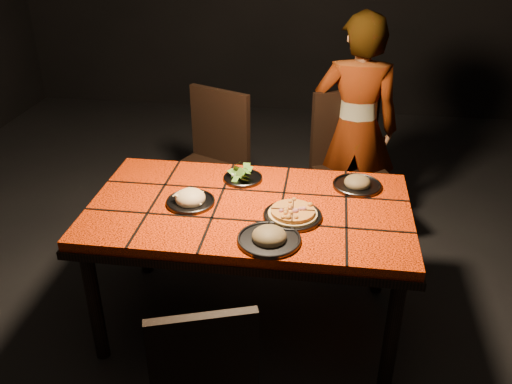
# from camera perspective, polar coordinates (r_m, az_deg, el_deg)

# --- Properties ---
(room_shell) EXTENTS (6.04, 7.04, 3.08)m
(room_shell) POSITION_cam_1_polar(r_m,az_deg,el_deg) (2.42, -0.81, 14.18)
(room_shell) COLOR black
(room_shell) RESTS_ON ground
(dining_table) EXTENTS (1.62, 0.92, 0.75)m
(dining_table) POSITION_cam_1_polar(r_m,az_deg,el_deg) (2.75, -0.70, -2.81)
(dining_table) COLOR #F73A07
(dining_table) RESTS_ON ground
(chair_near) EXTENTS (0.49, 0.49, 0.86)m
(chair_near) POSITION_cam_1_polar(r_m,az_deg,el_deg) (2.20, -5.55, -18.44)
(chair_near) COLOR black
(chair_near) RESTS_ON ground
(chair_far_left) EXTENTS (0.60, 0.60, 1.01)m
(chair_far_left) POSITION_cam_1_polar(r_m,az_deg,el_deg) (3.65, -4.73, 3.79)
(chair_far_left) COLOR black
(chair_far_left) RESTS_ON ground
(chair_far_right) EXTENTS (0.60, 0.60, 1.02)m
(chair_far_right) POSITION_cam_1_polar(r_m,az_deg,el_deg) (3.64, 9.78, 3.45)
(chair_far_right) COLOR black
(chair_far_right) RESTS_ON ground
(diner) EXTENTS (0.57, 0.38, 1.53)m
(diner) POSITION_cam_1_polar(r_m,az_deg,el_deg) (3.64, 10.40, 6.52)
(diner) COLOR brown
(diner) RESTS_ON ground
(plate_pizza) EXTENTS (0.28, 0.28, 0.04)m
(plate_pizza) POSITION_cam_1_polar(r_m,az_deg,el_deg) (2.60, 3.88, -2.36)
(plate_pizza) COLOR #3D3D42
(plate_pizza) RESTS_ON dining_table
(plate_pasta) EXTENTS (0.25, 0.25, 0.08)m
(plate_pasta) POSITION_cam_1_polar(r_m,az_deg,el_deg) (2.73, -6.92, -0.79)
(plate_pasta) COLOR #3D3D42
(plate_pasta) RESTS_ON dining_table
(plate_salad) EXTENTS (0.21, 0.21, 0.07)m
(plate_salad) POSITION_cam_1_polar(r_m,az_deg,el_deg) (2.94, -1.40, 1.74)
(plate_salad) COLOR #3D3D42
(plate_salad) RESTS_ON dining_table
(plate_mushroom_a) EXTENTS (0.29, 0.29, 0.09)m
(plate_mushroom_a) POSITION_cam_1_polar(r_m,az_deg,el_deg) (2.42, 1.40, -4.73)
(plate_mushroom_a) COLOR #3D3D42
(plate_mushroom_a) RESTS_ON dining_table
(plate_mushroom_b) EXTENTS (0.26, 0.26, 0.08)m
(plate_mushroom_b) POSITION_cam_1_polar(r_m,az_deg,el_deg) (2.92, 10.61, 0.94)
(plate_mushroom_b) COLOR #3D3D42
(plate_mushroom_b) RESTS_ON dining_table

